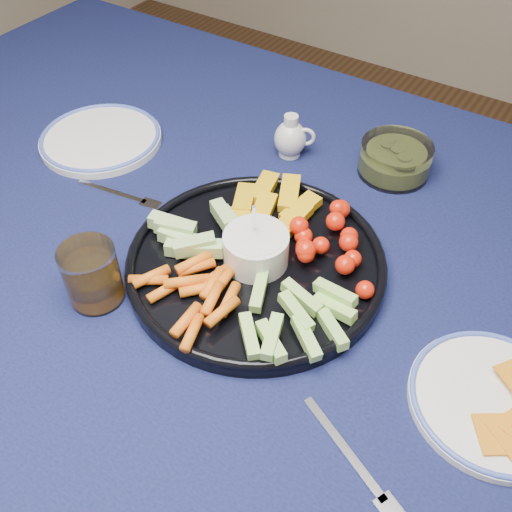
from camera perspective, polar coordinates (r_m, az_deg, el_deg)
The scene contains 9 objects.
dining_table at distance 1.00m, azimuth -3.57°, elevation 0.49°, with size 1.67×1.07×0.75m.
crudite_platter at distance 0.84m, azimuth -0.18°, elevation -0.20°, with size 0.38×0.38×0.12m.
creamer_pitcher at distance 1.05m, azimuth 3.50°, elevation 11.68°, with size 0.07×0.06×0.08m.
pickle_bowl at distance 1.04m, azimuth 13.71°, elevation 9.29°, with size 0.12×0.12×0.06m.
cheese_plate at distance 0.77m, azimuth 22.69°, elevation -13.09°, with size 0.20×0.20×0.02m.
juice_tumbler at distance 0.82m, azimuth -16.01°, elevation -2.09°, with size 0.08×0.08×0.09m.
fork_left at distance 1.00m, azimuth -12.92°, elevation 5.83°, with size 0.16×0.04×0.00m.
fork_right at distance 0.69m, azimuth 10.31°, elevation -20.22°, with size 0.16×0.09×0.00m.
side_plate_extra at distance 1.13m, azimuth -15.26°, elevation 11.28°, with size 0.23×0.23×0.02m.
Camera 1 is at (0.44, -0.55, 1.37)m, focal length 40.00 mm.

